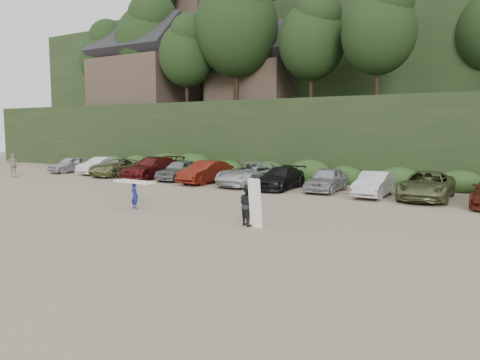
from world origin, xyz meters
The scene contains 6 objects.
ground centered at (0.00, 0.00, 0.00)m, with size 120.00×120.00×0.00m, color tan.
hillside_backdrop centered at (-0.26, 35.93, 11.22)m, with size 90.00×41.50×28.00m.
parked_cars centered at (-2.77, 10.06, 0.75)m, with size 40.06×6.21×1.62m.
distant_walker centered at (-22.73, 5.11, 0.93)m, with size 1.10×0.46×1.87m, color #A49B8B.
child_surfer centered at (-4.36, -0.26, 0.92)m, with size 2.28×0.74×1.35m.
adult_surfer centered at (2.23, -0.70, 0.83)m, with size 1.27×0.92×1.93m.
Camera 1 is at (11.60, -16.21, 3.85)m, focal length 35.00 mm.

